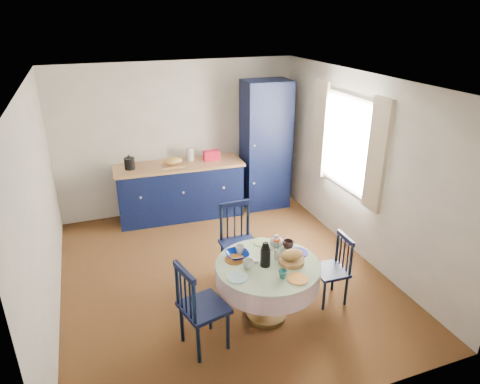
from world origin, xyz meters
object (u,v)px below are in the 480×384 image
object	(u,v)px
mug_d	(240,250)
chair_left	(200,307)
kitchen_counter	(180,190)
dining_table	(268,273)
pantry_cabinet	(266,146)
mug_a	(248,264)
mug_b	(283,274)
mug_c	(288,245)
chair_far	(239,242)
chair_right	(333,269)
cobalt_bowl	(237,255)

from	to	relation	value
mug_d	chair_left	bearing A→B (deg)	-139.93
chair_left	kitchen_counter	bearing A→B (deg)	-22.88
dining_table	pantry_cabinet	bearing A→B (deg)	67.41
mug_a	mug_b	bearing A→B (deg)	-49.17
chair_left	mug_c	bearing A→B (deg)	-83.22
chair_far	chair_left	bearing A→B (deg)	-126.92
mug_a	mug_c	distance (m)	0.61
mug_a	mug_c	world-z (taller)	mug_c
pantry_cabinet	mug_c	world-z (taller)	pantry_cabinet
kitchen_counter	chair_far	world-z (taller)	kitchen_counter
chair_right	mug_b	world-z (taller)	chair_right
chair_right	mug_c	distance (m)	0.62
dining_table	mug_a	xyz separation A→B (m)	(-0.23, 0.01, 0.16)
dining_table	chair_far	xyz separation A→B (m)	(-0.04, 0.85, -0.06)
mug_b	mug_c	size ratio (longest dim) A/B	0.76
pantry_cabinet	chair_left	distance (m)	3.67
pantry_cabinet	mug_b	world-z (taller)	pantry_cabinet
chair_left	mug_b	distance (m)	0.90
kitchen_counter	chair_far	bearing A→B (deg)	-78.39
chair_far	mug_a	size ratio (longest dim) A/B	8.61
dining_table	mug_c	size ratio (longest dim) A/B	9.11
mug_a	mug_c	xyz separation A→B (m)	(0.57, 0.21, 0.00)
mug_a	mug_b	size ratio (longest dim) A/B	1.22
chair_right	mug_b	xyz separation A→B (m)	(-0.81, -0.31, 0.31)
mug_c	chair_right	bearing A→B (deg)	-22.71
pantry_cabinet	chair_right	distance (m)	2.89
chair_right	mug_d	xyz separation A→B (m)	(-1.06, 0.29, 0.31)
dining_table	chair_left	size ratio (longest dim) A/B	1.15
chair_right	chair_left	bearing A→B (deg)	-79.95
cobalt_bowl	kitchen_counter	bearing A→B (deg)	91.36
chair_left	mug_d	xyz separation A→B (m)	(0.62, 0.52, 0.24)
chair_left	mug_d	size ratio (longest dim) A/B	9.16
dining_table	mug_b	size ratio (longest dim) A/B	11.94
kitchen_counter	mug_c	xyz separation A→B (m)	(0.67, -2.63, 0.26)
mug_a	cobalt_bowl	world-z (taller)	mug_a
mug_a	mug_d	xyz separation A→B (m)	(0.01, 0.29, 0.00)
chair_left	chair_far	distance (m)	1.33
chair_left	pantry_cabinet	bearing A→B (deg)	-47.17
cobalt_bowl	mug_c	bearing A→B (deg)	-2.20
chair_right	mug_c	world-z (taller)	chair_right
pantry_cabinet	chair_left	size ratio (longest dim) A/B	2.20
dining_table	mug_a	world-z (taller)	dining_table
mug_b	chair_left	bearing A→B (deg)	174.89
chair_left	cobalt_bowl	size ratio (longest dim) A/B	3.90
kitchen_counter	chair_left	size ratio (longest dim) A/B	2.11
kitchen_counter	chair_far	size ratio (longest dim) A/B	2.09
chair_far	mug_c	bearing A→B (deg)	-59.32
chair_right	mug_a	world-z (taller)	chair_right
chair_left	chair_right	xyz separation A→B (m)	(1.68, 0.23, -0.08)
dining_table	mug_a	bearing A→B (deg)	177.85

